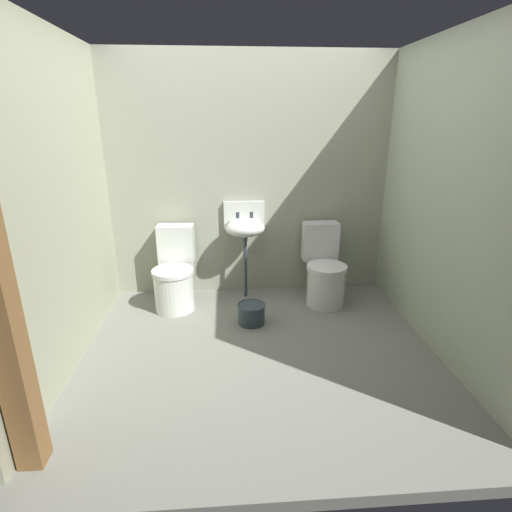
{
  "coord_description": "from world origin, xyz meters",
  "views": [
    {
      "loc": [
        -0.23,
        -2.86,
        1.81
      ],
      "look_at": [
        0.0,
        0.3,
        0.7
      ],
      "focal_mm": 28.06,
      "sensor_mm": 36.0,
      "label": 1
    }
  ],
  "objects_px": {
    "toilet_left": "(175,276)",
    "bucket": "(251,313)",
    "sink": "(245,227)",
    "toilet_right": "(324,271)"
  },
  "relations": [
    {
      "from": "toilet_left",
      "to": "bucket",
      "type": "xyz_separation_m",
      "value": [
        0.73,
        -0.43,
        -0.22
      ]
    },
    {
      "from": "toilet_right",
      "to": "sink",
      "type": "bearing_deg",
      "value": -14.98
    },
    {
      "from": "toilet_right",
      "to": "bucket",
      "type": "distance_m",
      "value": 0.91
    },
    {
      "from": "toilet_left",
      "to": "toilet_right",
      "type": "xyz_separation_m",
      "value": [
        1.5,
        -0.0,
        0.0
      ]
    },
    {
      "from": "toilet_right",
      "to": "bucket",
      "type": "height_order",
      "value": "toilet_right"
    },
    {
      "from": "sink",
      "to": "toilet_right",
      "type": "bearing_deg",
      "value": -13.33
    },
    {
      "from": "toilet_left",
      "to": "sink",
      "type": "relative_size",
      "value": 0.79
    },
    {
      "from": "toilet_right",
      "to": "sink",
      "type": "height_order",
      "value": "sink"
    },
    {
      "from": "sink",
      "to": "toilet_left",
      "type": "bearing_deg",
      "value": -165.14
    },
    {
      "from": "toilet_left",
      "to": "sink",
      "type": "height_order",
      "value": "sink"
    }
  ]
}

